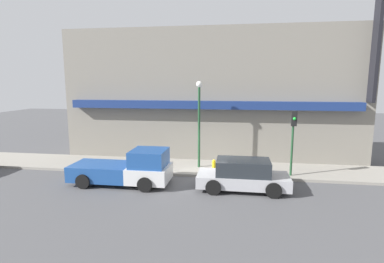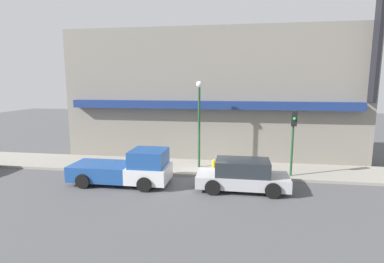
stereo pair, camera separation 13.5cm
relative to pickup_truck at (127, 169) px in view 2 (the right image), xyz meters
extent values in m
plane|color=#4C4C4F|center=(3.78, 1.63, -0.81)|extent=(80.00, 80.00, 0.00)
cube|color=gray|center=(3.78, 3.28, -0.73)|extent=(36.00, 3.30, 0.15)
cube|color=gray|center=(3.78, 6.43, 3.54)|extent=(19.80, 3.00, 8.70)
cube|color=navy|center=(3.78, 4.63, 2.99)|extent=(18.22, 0.60, 0.50)
cube|color=black|center=(13.18, 4.53, 6.66)|extent=(0.20, 0.80, 6.84)
cube|color=silver|center=(1.16, 0.00, -0.18)|extent=(2.04, 1.95, 0.78)
cube|color=#1E478C|center=(1.16, 0.00, 0.62)|extent=(1.73, 1.80, 0.83)
cube|color=#1E478C|center=(-1.39, 0.00, -0.18)|extent=(3.06, 1.95, 0.78)
cylinder|color=black|center=(1.21, 0.98, -0.44)|extent=(0.73, 0.22, 0.73)
cylinder|color=black|center=(1.21, -0.98, -0.44)|extent=(0.73, 0.22, 0.73)
cylinder|color=black|center=(-1.95, 0.98, -0.44)|extent=(0.73, 0.22, 0.73)
cylinder|color=black|center=(-1.95, -0.98, -0.44)|extent=(0.73, 0.22, 0.73)
cube|color=#ADADB2|center=(5.85, 0.00, -0.31)|extent=(4.41, 1.75, 0.57)
cube|color=#23282D|center=(5.85, 0.00, 0.34)|extent=(2.56, 1.58, 0.73)
cylinder|color=black|center=(7.22, 0.88, -0.44)|extent=(0.73, 0.22, 0.73)
cylinder|color=black|center=(7.22, -0.88, -0.44)|extent=(0.73, 0.22, 0.73)
cylinder|color=black|center=(4.49, 0.88, -0.44)|extent=(0.73, 0.22, 0.73)
cylinder|color=black|center=(4.49, -0.88, -0.44)|extent=(0.73, 0.22, 0.73)
cylinder|color=yellow|center=(4.26, 2.46, -0.40)|extent=(0.21, 0.21, 0.51)
sphere|color=yellow|center=(4.26, 2.46, -0.08)|extent=(0.20, 0.20, 0.20)
cylinder|color=#1E4728|center=(3.30, 3.20, 1.73)|extent=(0.14, 0.14, 4.77)
sphere|color=silver|center=(3.30, 3.20, 4.29)|extent=(0.36, 0.36, 0.36)
cylinder|color=#1E4728|center=(8.50, 2.25, 1.13)|extent=(0.12, 0.12, 3.57)
cube|color=black|center=(8.50, 2.09, 2.51)|extent=(0.28, 0.20, 0.80)
sphere|color=green|center=(8.50, 1.97, 2.51)|extent=(0.16, 0.16, 0.16)
camera|label=1|loc=(5.46, -14.21, 4.35)|focal=28.00mm
camera|label=2|loc=(5.59, -14.19, 4.35)|focal=28.00mm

